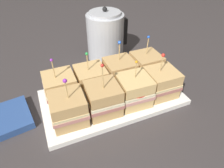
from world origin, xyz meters
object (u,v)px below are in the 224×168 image
(sandwich_back_center_right, at_px, (119,73))
(serving_platter, at_px, (112,97))
(sandwich_back_center_left, at_px, (91,80))
(kettle_steel, at_px, (106,36))
(sandwich_front_center_left, at_px, (103,99))
(sandwich_front_center_right, at_px, (134,90))
(sandwich_front_far_right, at_px, (161,82))
(sandwich_back_far_right, at_px, (146,66))
(sandwich_back_far_left, at_px, (60,87))
(sandwich_front_far_left, at_px, (68,109))
(napkin_stack, at_px, (6,119))

(sandwich_back_center_right, bearing_deg, serving_platter, -133.96)
(sandwich_back_center_left, bearing_deg, kettle_steel, 57.96)
(sandwich_front_center_left, bearing_deg, sandwich_back_center_right, 46.00)
(sandwich_front_center_right, distance_m, sandwich_front_far_right, 0.11)
(sandwich_front_center_left, bearing_deg, sandwich_front_far_right, 0.63)
(serving_platter, bearing_deg, kettle_steel, 72.64)
(serving_platter, xyz_separation_m, sandwich_back_far_right, (0.16, 0.05, 0.06))
(sandwich_back_far_right, bearing_deg, sandwich_front_far_right, -91.10)
(sandwich_back_far_left, bearing_deg, sandwich_back_center_left, -0.59)
(sandwich_front_far_right, distance_m, sandwich_back_center_right, 0.15)
(sandwich_back_far_right, bearing_deg, sandwich_back_far_left, 179.67)
(serving_platter, distance_m, sandwich_front_center_right, 0.10)
(serving_platter, distance_m, sandwich_back_far_right, 0.18)
(sandwich_front_far_left, relative_size, sandwich_back_center_left, 0.99)
(sandwich_back_far_left, xyz_separation_m, sandwich_back_center_right, (0.22, -0.00, 0.00))
(sandwich_front_center_left, xyz_separation_m, kettle_steel, (0.14, 0.34, 0.04))
(serving_platter, distance_m, sandwich_back_center_left, 0.10)
(serving_platter, distance_m, sandwich_front_far_left, 0.18)
(sandwich_back_center_left, bearing_deg, sandwich_front_center_right, -44.83)
(napkin_stack, bearing_deg, sandwich_front_center_right, -12.42)
(sandwich_back_far_left, xyz_separation_m, sandwich_back_far_right, (0.33, -0.00, 0.00))
(sandwich_back_center_left, relative_size, napkin_stack, 0.97)
(sandwich_front_center_left, bearing_deg, serving_platter, 45.96)
(sandwich_front_center_left, distance_m, sandwich_front_far_right, 0.21)
(sandwich_front_far_right, relative_size, napkin_stack, 0.98)
(sandwich_front_far_right, xyz_separation_m, kettle_steel, (-0.07, 0.34, 0.04))
(sandwich_front_center_right, bearing_deg, kettle_steel, 84.00)
(sandwich_front_far_left, bearing_deg, napkin_stack, 154.99)
(sandwich_back_center_right, bearing_deg, sandwich_front_far_right, -44.59)
(serving_platter, bearing_deg, sandwich_front_center_left, -134.04)
(kettle_steel, relative_size, napkin_stack, 1.41)
(sandwich_back_far_left, relative_size, kettle_steel, 0.70)
(sandwich_back_center_left, distance_m, napkin_stack, 0.30)
(sandwich_front_center_right, distance_m, kettle_steel, 0.35)
(sandwich_back_center_right, bearing_deg, napkin_stack, -176.92)
(kettle_steel, bearing_deg, sandwich_back_center_right, -99.14)
(sandwich_front_far_right, distance_m, kettle_steel, 0.35)
(sandwich_back_far_left, height_order, sandwich_back_far_right, sandwich_back_far_right)
(sandwich_front_center_right, height_order, sandwich_back_far_left, sandwich_back_far_left)
(serving_platter, relative_size, napkin_stack, 2.93)
(sandwich_front_center_left, relative_size, sandwich_back_center_right, 1.06)
(sandwich_front_far_left, distance_m, sandwich_back_center_right, 0.24)
(sandwich_front_center_left, bearing_deg, sandwich_back_center_left, 91.83)
(serving_platter, relative_size, sandwich_front_center_right, 3.03)
(sandwich_back_center_left, bearing_deg, sandwich_back_center_right, 0.09)
(sandwich_front_center_left, bearing_deg, sandwich_back_far_right, 26.63)
(sandwich_front_far_right, bearing_deg, napkin_stack, 170.48)
(sandwich_front_far_left, distance_m, sandwich_back_far_right, 0.34)
(sandwich_front_far_left, xyz_separation_m, sandwich_back_center_left, (0.11, 0.11, -0.00))
(sandwich_front_center_right, height_order, sandwich_back_far_right, sandwich_back_far_right)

